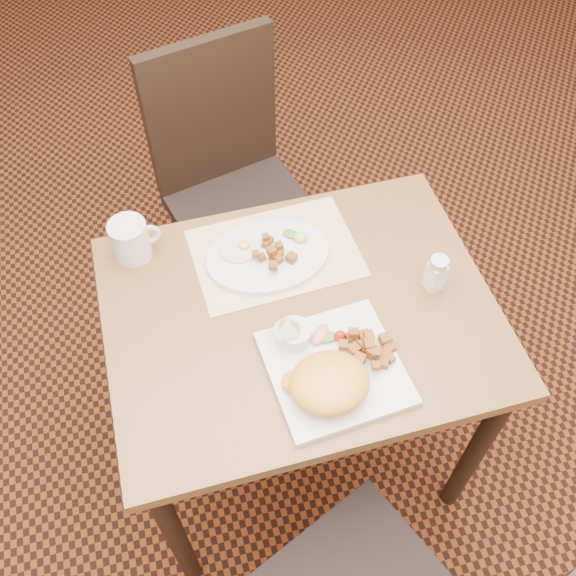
% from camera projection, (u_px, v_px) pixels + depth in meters
% --- Properties ---
extents(ground, '(8.00, 8.00, 0.00)m').
position_uv_depth(ground, '(297.00, 441.00, 2.09)').
color(ground, black).
rests_on(ground, ground).
extents(table, '(0.90, 0.70, 0.75)m').
position_uv_depth(table, '(300.00, 336.00, 1.57)').
color(table, brown).
rests_on(table, ground).
extents(chair_far, '(0.51, 0.52, 0.97)m').
position_uv_depth(chair_far, '(232.00, 179.00, 2.05)').
color(chair_far, black).
rests_on(chair_far, ground).
extents(placemat, '(0.41, 0.30, 0.00)m').
position_uv_depth(placemat, '(275.00, 253.00, 1.59)').
color(placemat, white).
rests_on(placemat, table).
extents(plate_square, '(0.30, 0.30, 0.02)m').
position_uv_depth(plate_square, '(335.00, 368.00, 1.39)').
color(plate_square, silver).
rests_on(plate_square, table).
extents(plate_oval, '(0.31, 0.24, 0.02)m').
position_uv_depth(plate_oval, '(268.00, 256.00, 1.57)').
color(plate_oval, silver).
rests_on(plate_oval, placemat).
extents(hollandaise_mound, '(0.18, 0.15, 0.06)m').
position_uv_depth(hollandaise_mound, '(328.00, 383.00, 1.32)').
color(hollandaise_mound, '#F8A830').
rests_on(hollandaise_mound, plate_square).
extents(ramekin, '(0.08, 0.07, 0.04)m').
position_uv_depth(ramekin, '(294.00, 334.00, 1.40)').
color(ramekin, silver).
rests_on(ramekin, plate_square).
extents(garnish_sq, '(0.08, 0.06, 0.03)m').
position_uv_depth(garnish_sq, '(327.00, 335.00, 1.41)').
color(garnish_sq, '#387223').
rests_on(garnish_sq, plate_square).
extents(fried_egg, '(0.10, 0.10, 0.02)m').
position_uv_depth(fried_egg, '(239.00, 247.00, 1.57)').
color(fried_egg, white).
rests_on(fried_egg, plate_oval).
extents(garnish_ov, '(0.06, 0.06, 0.02)m').
position_uv_depth(garnish_ov, '(297.00, 236.00, 1.59)').
color(garnish_ov, '#387223').
rests_on(garnish_ov, plate_oval).
extents(salt_shaker, '(0.05, 0.05, 0.10)m').
position_uv_depth(salt_shaker, '(436.00, 273.00, 1.49)').
color(salt_shaker, white).
rests_on(salt_shaker, table).
extents(coffee_mug, '(0.12, 0.09, 0.10)m').
position_uv_depth(coffee_mug, '(131.00, 240.00, 1.55)').
color(coffee_mug, silver).
rests_on(coffee_mug, table).
extents(home_fries_sq, '(0.12, 0.11, 0.04)m').
position_uv_depth(home_fries_sq, '(370.00, 348.00, 1.39)').
color(home_fries_sq, '#9D5319').
rests_on(home_fries_sq, plate_square).
extents(home_fries_ov, '(0.11, 0.12, 0.04)m').
position_uv_depth(home_fries_ov, '(274.00, 253.00, 1.55)').
color(home_fries_ov, '#9D5319').
rests_on(home_fries_ov, plate_oval).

